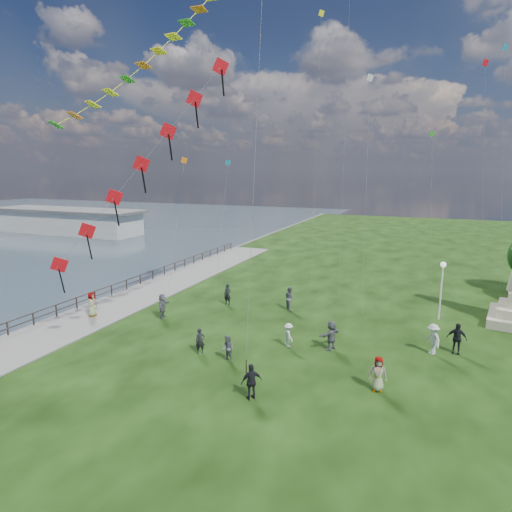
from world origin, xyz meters
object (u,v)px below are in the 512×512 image
at_px(person_10, 92,305).
at_px(person_0, 200,341).
at_px(person_3, 252,382).
at_px(person_4, 378,374).
at_px(person_5, 163,306).
at_px(person_6, 228,294).
at_px(person_9, 457,338).
at_px(person_2, 289,335).
at_px(pier_pavilion, 68,221).
at_px(lamppost, 442,278).
at_px(person_8, 433,339).
at_px(person_7, 290,298).
at_px(person_11, 331,335).
at_px(person_1, 228,349).

bearing_deg(person_10, person_0, -110.91).
relative_size(person_3, person_4, 1.00).
relative_size(person_5, person_6, 1.06).
distance_m(person_0, person_9, 15.36).
height_order(person_2, person_10, person_10).
bearing_deg(person_5, pier_pavilion, 38.79).
bearing_deg(person_4, person_9, 46.87).
bearing_deg(person_10, person_4, -105.67).
bearing_deg(lamppost, person_8, -93.59).
bearing_deg(person_0, person_8, -18.35).
relative_size(person_7, person_11, 1.01).
distance_m(person_2, person_5, 10.46).
xyz_separation_m(person_10, person_11, (17.81, 0.99, -0.00)).
xyz_separation_m(person_2, person_4, (5.80, -3.51, 0.14)).
xyz_separation_m(person_0, person_11, (7.11, 3.56, 0.15)).
relative_size(person_5, person_8, 0.98).
distance_m(person_6, person_7, 5.15).
bearing_deg(person_4, person_7, 115.09).
distance_m(lamppost, person_10, 25.85).
relative_size(person_2, person_4, 0.84).
xyz_separation_m(person_2, person_3, (0.31, -6.64, 0.14)).
bearing_deg(person_10, person_3, -119.10).
height_order(person_5, person_10, person_10).
height_order(lamppost, person_8, lamppost).
xyz_separation_m(lamppost, person_1, (-11.28, -12.31, -2.36)).
height_order(person_3, person_7, person_7).
relative_size(lamppost, person_3, 2.42).
relative_size(pier_pavilion, person_1, 19.33).
height_order(person_3, person_5, person_5).
bearing_deg(person_3, person_6, -101.79).
bearing_deg(pier_pavilion, person_8, -27.59).
bearing_deg(person_2, person_8, -117.76).
bearing_deg(person_9, person_1, -147.83).
height_order(person_2, person_7, person_7).
xyz_separation_m(person_2, person_5, (-10.35, 1.53, 0.16)).
xyz_separation_m(lamppost, person_2, (-8.72, -8.95, -2.38)).
bearing_deg(person_4, person_5, 150.44).
bearing_deg(person_10, person_9, -89.79).
distance_m(person_4, person_9, 7.44).
bearing_deg(person_9, person_10, -167.34).
distance_m(person_6, person_10, 10.38).
distance_m(person_4, person_8, 6.26).
bearing_deg(person_10, person_2, -95.74).
height_order(person_9, person_11, person_9).
height_order(person_1, person_4, person_4).
height_order(person_1, person_11, person_11).
bearing_deg(person_8, person_0, -102.50).
bearing_deg(person_4, person_6, 131.21).
xyz_separation_m(pier_pavilion, person_6, (46.13, -28.30, -0.97)).
bearing_deg(person_8, person_7, -148.91).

